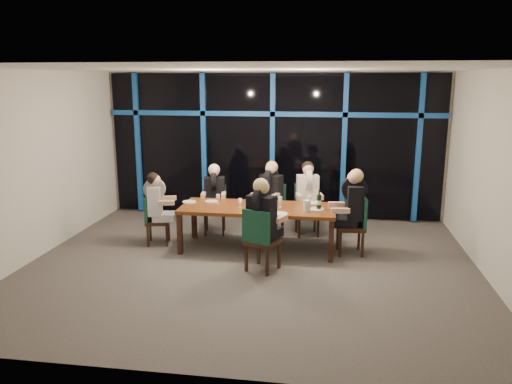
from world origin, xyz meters
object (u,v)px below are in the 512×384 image
Objects in this scene: chair_end_left at (153,217)px; diner_far_mid at (270,187)px; dining_table at (258,211)px; water_pitcher at (307,206)px; wine_bottle at (319,202)px; diner_end_left at (157,198)px; diner_near_mid at (263,211)px; diner_far_right at (308,188)px; diner_far_left at (214,189)px; chair_end_right at (356,222)px; diner_end_right at (352,199)px; chair_far_left at (215,206)px; chair_far_mid at (272,206)px; chair_far_right at (307,206)px; chair_near_mid at (260,237)px.

diner_far_mid is at bearing -78.18° from chair_end_left.
dining_table is 13.68× the size of water_pitcher.
water_pitcher is at bearing -34.82° from diner_far_mid.
diner_end_left is at bearing 178.95° from wine_bottle.
diner_far_right is at bearing -85.04° from diner_near_mid.
diner_far_left is (-0.93, 0.78, 0.18)m from dining_table.
diner_end_right is at bearing -90.00° from chair_end_right.
diner_far_mid is at bearing -7.29° from chair_far_left.
chair_far_mid reaches higher than water_pitcher.
wine_bottle is (0.81, 0.91, -0.06)m from diner_near_mid.
diner_end_left is at bearing -3.33° from diner_near_mid.
diner_far_left is (-1.07, -0.17, 0.33)m from chair_far_mid.
chair_far_right is (0.64, 0.05, 0.00)m from chair_far_mid.
diner_end_right is (1.42, -0.94, 0.41)m from chair_far_mid.
diner_far_mid is at bearing 83.20° from dining_table.
chair_end_right is at bearing -101.90° from chair_end_left.
chair_near_mid is (0.05, -1.97, 0.02)m from chair_far_mid.
diner_far_left is 4.60× the size of water_pitcher.
diner_near_mid is (1.16, -1.79, 0.44)m from chair_far_left.
chair_far_right is 2.76m from diner_end_left.
chair_end_right is 1.77m from diner_near_mid.
chair_far_mid is 0.76m from diner_far_right.
diner_end_right is (0.76, -0.91, 0.03)m from diner_far_right.
diner_near_mid is at bearing -126.80° from chair_end_left.
chair_end_right reaches higher than chair_far_left.
chair_far_right is 1.32m from diner_end_right.
chair_far_right is at bearing 74.99° from water_pitcher.
diner_far_mid reaches higher than chair_end_left.
diner_end_right is at bearing 0.69° from dining_table.
diner_far_mid is 0.96× the size of diner_end_right.
chair_end_left is (-1.85, 0.00, -0.19)m from dining_table.
chair_far_right is 0.99× the size of diner_near_mid.
diner_near_mid reaches higher than chair_near_mid.
diner_near_mid is at bearing -147.10° from water_pitcher.
chair_far_left is (-0.94, 0.85, -0.18)m from dining_table.
chair_far_right is at bearing -1.21° from diner_far_left.
diner_end_left is at bearing -146.75° from diner_far_left.
wine_bottle is (0.92, -0.91, -0.02)m from diner_far_mid.
diner_end_left is (-2.58, -0.91, -0.06)m from diner_far_right.
chair_far_mid is 1.08× the size of diner_far_left.
chair_far_right is 0.97× the size of chair_end_right.
diner_near_mid is (-1.34, -0.96, 0.00)m from diner_end_right.
diner_end_left reaches higher than chair_near_mid.
diner_far_left is (0.01, -0.08, 0.36)m from chair_far_left.
dining_table is 2.97× the size of chair_end_left.
chair_far_mid is 0.96× the size of chair_near_mid.
chair_far_mid is at bearing -76.72° from chair_end_left.
chair_far_left is at bearing -157.37° from diner_far_mid.
diner_end_left is at bearing -143.66° from chair_far_left.
chair_far_right is 1.03× the size of diner_far_mid.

